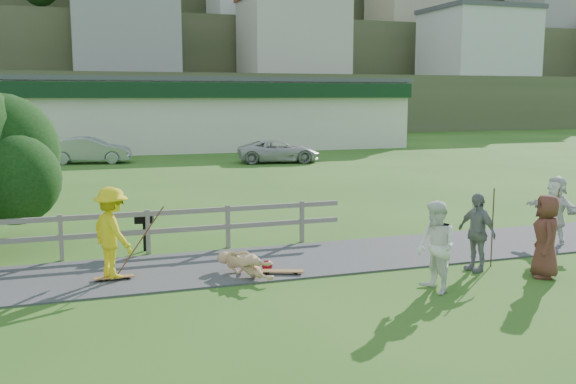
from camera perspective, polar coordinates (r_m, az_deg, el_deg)
name	(u,v)px	position (r m, az deg, el deg)	size (l,w,h in m)	color
ground	(266,283)	(13.40, -2.01, -8.09)	(260.00, 260.00, 0.00)	#2E5F1B
path	(247,264)	(14.78, -3.70, -6.43)	(34.00, 3.00, 0.04)	#37373A
fence	(32,232)	(15.93, -21.77, -3.34)	(15.05, 0.10, 1.10)	slate
strip_mall	(180,113)	(47.87, -9.58, 6.93)	(32.50, 10.75, 5.10)	silver
hillside	(91,25)	(104.21, -17.15, 14.01)	(220.00, 67.00, 47.50)	#4A5733
skater_rider	(112,237)	(13.75, -15.35, -3.89)	(1.22, 0.70, 1.89)	yellow
skater_fallen	(245,264)	(13.73, -3.86, -6.41)	(1.62, 0.39, 0.59)	tan
spectator_a	(436,247)	(12.89, 13.02, -4.81)	(0.88, 0.69, 1.81)	white
spectator_b	(476,232)	(14.71, 16.41, -3.44)	(1.02, 0.42, 1.74)	gray
spectator_c	(546,236)	(14.65, 21.97, -3.68)	(0.87, 0.57, 1.78)	brown
spectator_d	(555,210)	(18.02, 22.67, -1.50)	(1.66, 0.53, 1.79)	silver
car_silver	(90,150)	(38.41, -17.21, 3.57)	(1.59, 4.57, 1.51)	#919598
car_white	(279,151)	(37.17, -0.85, 3.65)	(2.18, 4.73, 1.31)	#B8B7B3
bbq	(145,232)	(16.35, -12.63, -3.52)	(0.44, 0.33, 0.95)	black
longboard_rider	(114,279)	(13.97, -15.21, -7.51)	(0.81, 0.20, 0.09)	brown
longboard_fallen	(282,273)	(13.92, -0.53, -7.22)	(0.91, 0.22, 0.10)	brown
helmet	(267,266)	(14.26, -1.87, -6.56)	(0.24, 0.24, 0.24)	#A10815
pole_rider	(140,233)	(14.19, -13.02, -3.60)	(0.03, 0.03, 1.80)	brown
pole_spec_left	(492,228)	(15.14, 17.71, -3.04)	(0.03, 0.03, 1.80)	brown
pole_spec_right	(554,224)	(16.29, 22.54, -2.65)	(0.03, 0.03, 1.71)	brown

